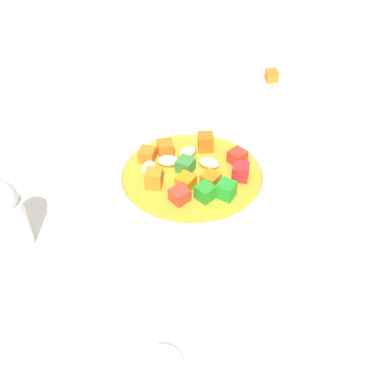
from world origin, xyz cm
name	(u,v)px	position (x,y,z in cm)	size (l,w,h in cm)	color
ground_plane	(192,217)	(0.00, 0.00, -1.00)	(140.00, 140.00, 2.00)	silver
soup_bowl_main	(192,189)	(-0.01, 0.01, 3.26)	(17.26, 17.26, 7.02)	white
spoon	(88,321)	(5.22, -16.16, 0.45)	(22.10, 10.85, 1.03)	silver
side_bowl_small	(254,93)	(-10.69, 19.73, 2.18)	(9.94, 9.94, 5.14)	white
pepper_shaker	(8,217)	(-7.47, -17.00, 4.13)	(3.49, 3.49, 8.36)	silver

